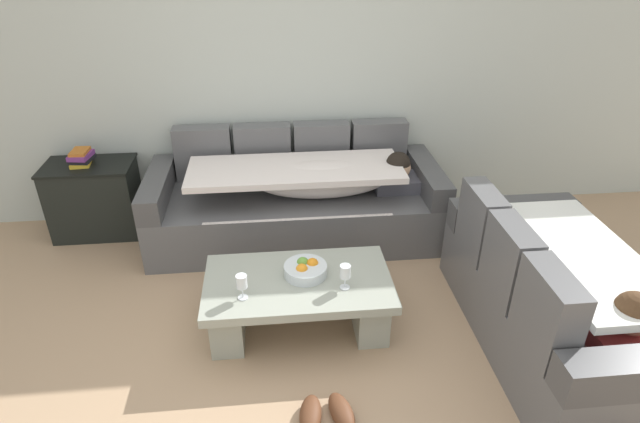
{
  "coord_description": "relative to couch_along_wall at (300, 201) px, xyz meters",
  "views": [
    {
      "loc": [
        -0.1,
        -2.25,
        2.38
      ],
      "look_at": [
        0.24,
        1.03,
        0.55
      ],
      "focal_mm": 29.22,
      "sensor_mm": 36.0,
      "label": 1
    }
  ],
  "objects": [
    {
      "name": "side_cabinet",
      "position": [
        -1.74,
        0.23,
        -0.01
      ],
      "size": [
        0.72,
        0.44,
        0.64
      ],
      "color": "black",
      "rests_on": "ground_plane"
    },
    {
      "name": "book_stack_on_cabinet",
      "position": [
        -1.77,
        0.23,
        0.37
      ],
      "size": [
        0.19,
        0.23,
        0.13
      ],
      "color": "gold",
      "rests_on": "side_cabinet"
    },
    {
      "name": "pair_of_shoes",
      "position": [
        0.0,
        -1.95,
        -0.28
      ],
      "size": [
        0.34,
        0.29,
        0.09
      ],
      "color": "#59331E",
      "rests_on": "ground_plane"
    },
    {
      "name": "fruit_bowl",
      "position": [
        -0.04,
        -1.12,
        0.09
      ],
      "size": [
        0.28,
        0.28,
        0.1
      ],
      "color": "silver",
      "rests_on": "coffee_table"
    },
    {
      "name": "couch_near_window",
      "position": [
        1.49,
        -1.48,
        0.0
      ],
      "size": [
        0.92,
        1.73,
        0.88
      ],
      "rotation": [
        0.0,
        0.0,
        1.57
      ],
      "color": "#57585A",
      "rests_on": "ground_plane"
    },
    {
      "name": "wine_glass_near_right",
      "position": [
        0.19,
        -1.29,
        0.17
      ],
      "size": [
        0.07,
        0.07,
        0.17
      ],
      "color": "silver",
      "rests_on": "coffee_table"
    },
    {
      "name": "ground_plane",
      "position": [
        -0.13,
        -1.62,
        -0.33
      ],
      "size": [
        14.0,
        14.0,
        0.0
      ],
      "primitive_type": "plane",
      "color": "tan"
    },
    {
      "name": "couch_along_wall",
      "position": [
        0.0,
        0.0,
        0.0
      ],
      "size": [
        2.4,
        0.92,
        0.88
      ],
      "color": "#57585A",
      "rests_on": "ground_plane"
    },
    {
      "name": "wine_glass_near_left",
      "position": [
        -0.44,
        -1.33,
        0.17
      ],
      "size": [
        0.07,
        0.07,
        0.17
      ],
      "color": "silver",
      "rests_on": "coffee_table"
    },
    {
      "name": "back_wall",
      "position": [
        -0.13,
        0.53,
        1.02
      ],
      "size": [
        9.0,
        0.1,
        2.7
      ],
      "primitive_type": "cube",
      "color": "#B7C0B7",
      "rests_on": "ground_plane"
    },
    {
      "name": "coffee_table",
      "position": [
        -0.09,
        -1.17,
        -0.09
      ],
      "size": [
        1.2,
        0.68,
        0.38
      ],
      "color": "#9AA091",
      "rests_on": "ground_plane"
    }
  ]
}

